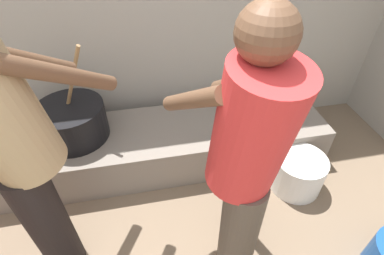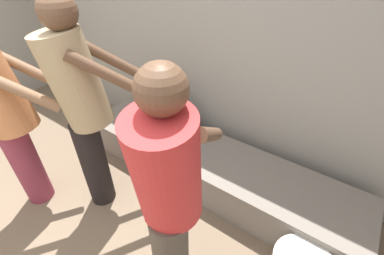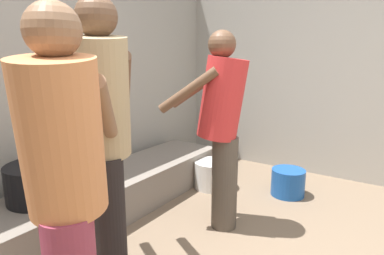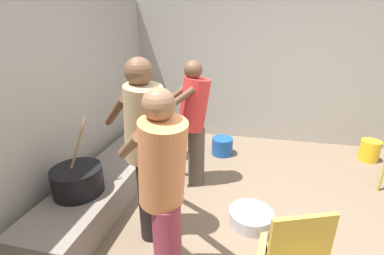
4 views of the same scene
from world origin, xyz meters
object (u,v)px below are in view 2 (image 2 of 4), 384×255
at_px(cooking_pot_main, 162,117).
at_px(cook_in_red_shirt, 169,196).
at_px(cook_in_orange_shirt, 7,113).
at_px(cook_in_tan_shirt, 83,104).

distance_m(cooking_pot_main, cook_in_red_shirt, 1.37).
bearing_deg(cook_in_orange_shirt, cooking_pot_main, 64.72).
xyz_separation_m(cooking_pot_main, cook_in_red_shirt, (0.90, -0.95, 0.40)).
distance_m(cooking_pot_main, cook_in_orange_shirt, 1.22).
bearing_deg(cook_in_tan_shirt, cook_in_red_shirt, -13.22).
bearing_deg(cook_in_orange_shirt, cook_in_tan_shirt, 34.36).
bearing_deg(cooking_pot_main, cook_in_orange_shirt, -115.28).
bearing_deg(cook_in_tan_shirt, cooking_pot_main, 87.25).
relative_size(cooking_pot_main, cook_in_red_shirt, 0.47).
distance_m(cook_in_red_shirt, cook_in_orange_shirt, 1.39).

